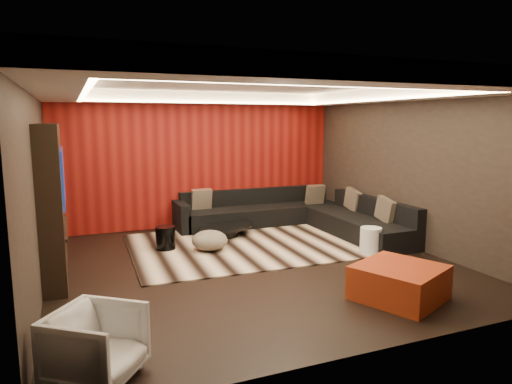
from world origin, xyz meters
name	(u,v)px	position (x,y,z in m)	size (l,w,h in m)	color
floor	(253,265)	(0.00, 0.00, -0.01)	(6.00, 6.00, 0.02)	black
ceiling	(253,82)	(0.00, 0.00, 2.81)	(6.00, 6.00, 0.02)	silver
wall_back	(200,161)	(0.00, 3.01, 1.40)	(6.00, 0.02, 2.80)	black
wall_left	(35,187)	(-3.01, 0.00, 1.40)	(0.02, 6.00, 2.80)	black
wall_right	(410,168)	(3.01, 0.00, 1.40)	(0.02, 6.00, 2.80)	black
red_feature_wall	(201,161)	(0.00, 2.97, 1.40)	(5.98, 0.05, 2.78)	#6B0C0A
soffit_back	(203,98)	(0.00, 2.70, 2.69)	(6.00, 0.60, 0.22)	silver
soffit_front	(359,72)	(0.00, -2.70, 2.69)	(6.00, 0.60, 0.22)	silver
soffit_left	(55,85)	(-2.70, 0.00, 2.69)	(0.60, 4.80, 0.22)	silver
soffit_right	(399,94)	(2.70, 0.00, 2.69)	(0.60, 4.80, 0.22)	silver
cove_back	(208,102)	(0.00, 2.36, 2.60)	(4.80, 0.08, 0.04)	#FFD899
cove_front	(339,85)	(0.00, -2.36, 2.60)	(4.80, 0.08, 0.04)	#FFD899
cove_left	(84,93)	(-2.36, 0.00, 2.60)	(0.08, 4.80, 0.04)	#FFD899
cove_right	(383,99)	(2.36, 0.00, 2.60)	(0.08, 4.80, 0.04)	#FFD899
tv_surround	(52,202)	(-2.85, 0.60, 1.10)	(0.30, 2.00, 2.20)	black
tv_screen	(62,177)	(-2.69, 0.60, 1.45)	(0.04, 1.30, 0.80)	black
tv_shelf	(66,228)	(-2.69, 0.60, 0.70)	(0.04, 1.60, 0.04)	black
rug	(244,245)	(0.26, 1.08, 0.01)	(4.00, 3.00, 0.02)	beige
coffee_table	(226,231)	(0.15, 1.78, 0.13)	(1.28, 1.28, 0.21)	black
drum_stool	(165,238)	(-1.11, 1.32, 0.22)	(0.34, 0.34, 0.40)	black
striped_pouf	(210,240)	(-0.42, 0.97, 0.19)	(0.62, 0.62, 0.34)	beige
white_side_table	(371,241)	(2.07, -0.22, 0.23)	(0.36, 0.36, 0.45)	white
orange_ottoman	(399,282)	(1.19, -2.01, 0.22)	(0.97, 0.97, 0.43)	maroon
armchair	(96,345)	(-2.47, -2.50, 0.32)	(0.69, 0.71, 0.65)	white
sectional_sofa	(297,217)	(1.73, 1.86, 0.26)	(3.65, 3.50, 0.75)	black
throw_pillows	(311,200)	(1.98, 1.68, 0.62)	(3.16, 2.75, 0.50)	tan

